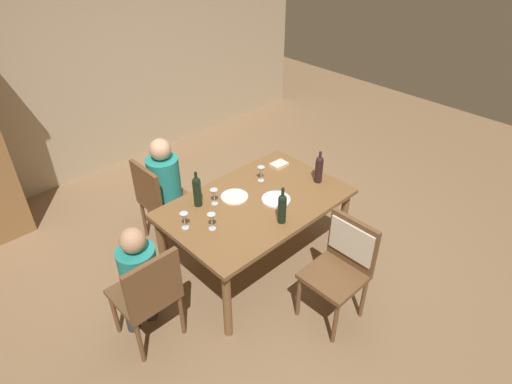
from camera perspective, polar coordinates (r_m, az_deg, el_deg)
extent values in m
plane|color=#846647|center=(4.30, 0.00, -9.17)|extent=(10.00, 10.00, 0.00)
cube|color=tan|center=(5.65, -20.27, 15.81)|extent=(6.40, 0.12, 2.70)
cube|color=brown|center=(3.84, 0.00, -1.47)|extent=(1.63, 1.04, 0.04)
cylinder|color=brown|center=(3.48, -3.83, -14.60)|extent=(0.07, 0.07, 0.69)
cylinder|color=brown|center=(4.30, 11.41, -3.91)|extent=(0.07, 0.07, 0.69)
cylinder|color=brown|center=(4.02, -12.30, -7.26)|extent=(0.07, 0.07, 0.69)
cylinder|color=brown|center=(4.75, 2.71, 0.91)|extent=(0.07, 0.07, 0.69)
cylinder|color=brown|center=(4.75, -10.70, -1.53)|extent=(0.04, 0.04, 0.44)
cylinder|color=brown|center=(4.49, -7.93, -3.60)|extent=(0.04, 0.04, 0.44)
cylinder|color=brown|center=(4.61, -14.56, -3.44)|extent=(0.04, 0.04, 0.44)
cylinder|color=brown|center=(4.34, -11.94, -5.70)|extent=(0.04, 0.04, 0.44)
cube|color=brown|center=(4.40, -11.63, -1.06)|extent=(0.44, 0.44, 0.04)
cube|color=brown|center=(4.19, -14.26, 0.52)|extent=(0.04, 0.44, 0.44)
cylinder|color=brown|center=(3.75, -18.16, -14.96)|extent=(0.04, 0.04, 0.44)
cylinder|color=brown|center=(3.85, -13.16, -12.30)|extent=(0.04, 0.04, 0.44)
cylinder|color=brown|center=(3.52, -15.08, -18.64)|extent=(0.04, 0.04, 0.44)
cylinder|color=brown|center=(3.62, -9.79, -15.63)|extent=(0.04, 0.04, 0.44)
cube|color=brown|center=(3.50, -14.61, -12.78)|extent=(0.44, 0.44, 0.04)
cube|color=brown|center=(3.20, -13.34, -11.86)|extent=(0.44, 0.04, 0.44)
cylinder|color=brown|center=(3.57, 10.41, -16.68)|extent=(0.04, 0.04, 0.44)
cylinder|color=brown|center=(3.71, 5.65, -13.55)|extent=(0.04, 0.04, 0.44)
cylinder|color=brown|center=(3.79, 14.00, -13.36)|extent=(0.04, 0.04, 0.44)
cylinder|color=brown|center=(3.92, 9.39, -10.58)|extent=(0.04, 0.04, 0.44)
cube|color=brown|center=(3.57, 10.25, -10.90)|extent=(0.44, 0.44, 0.04)
cube|color=brown|center=(3.53, 12.63, -6.48)|extent=(0.04, 0.44, 0.44)
cube|color=beige|center=(3.52, 12.68, -6.21)|extent=(0.07, 0.40, 0.31)
cylinder|color=#33333D|center=(4.66, -10.49, -2.17)|extent=(0.11, 0.11, 0.46)
cylinder|color=#33333D|center=(4.53, -9.15, -3.19)|extent=(0.11, 0.11, 0.46)
cylinder|color=teal|center=(4.27, -12.00, 1.52)|extent=(0.31, 0.31, 0.47)
sphere|color=tan|center=(4.10, -12.56, 5.51)|extent=(0.21, 0.21, 0.21)
cylinder|color=#33333D|center=(3.73, -16.32, -14.64)|extent=(0.10, 0.10, 0.46)
cylinder|color=#33333D|center=(3.77, -14.06, -13.43)|extent=(0.10, 0.10, 0.46)
cylinder|color=teal|center=(3.35, -15.15, -10.24)|extent=(0.28, 0.28, 0.43)
sphere|color=tan|center=(3.14, -16.00, -6.18)|extent=(0.19, 0.19, 0.19)
cylinder|color=black|center=(3.54, 3.45, -2.53)|extent=(0.07, 0.07, 0.22)
sphere|color=black|center=(3.47, 3.52, -0.93)|extent=(0.07, 0.07, 0.07)
cylinder|color=black|center=(3.44, 3.55, -0.16)|extent=(0.03, 0.03, 0.10)
cylinder|color=black|center=(3.76, -7.74, -0.25)|extent=(0.07, 0.07, 0.23)
sphere|color=black|center=(3.68, -7.90, 1.39)|extent=(0.07, 0.07, 0.07)
cylinder|color=black|center=(3.66, -7.96, 2.05)|extent=(0.03, 0.03, 0.08)
cylinder|color=black|center=(4.08, 8.28, 2.68)|extent=(0.07, 0.07, 0.22)
sphere|color=black|center=(4.02, 8.42, 4.15)|extent=(0.07, 0.07, 0.07)
cylinder|color=black|center=(4.00, 8.48, 4.76)|extent=(0.03, 0.03, 0.08)
cylinder|color=silver|center=(3.82, -5.48, -1.52)|extent=(0.06, 0.06, 0.00)
cylinder|color=silver|center=(3.80, -5.51, -1.07)|extent=(0.01, 0.01, 0.07)
cone|color=silver|center=(3.76, -5.57, -0.17)|extent=(0.07, 0.07, 0.07)
cylinder|color=silver|center=(3.58, -9.32, -4.67)|extent=(0.06, 0.06, 0.00)
cylinder|color=silver|center=(3.56, -9.37, -4.21)|extent=(0.01, 0.01, 0.07)
cone|color=silver|center=(3.51, -9.48, -3.28)|extent=(0.07, 0.07, 0.07)
cylinder|color=silver|center=(3.54, -5.79, -4.83)|extent=(0.06, 0.06, 0.00)
cylinder|color=silver|center=(3.52, -5.82, -4.36)|extent=(0.01, 0.01, 0.07)
cone|color=silver|center=(3.48, -5.89, -3.43)|extent=(0.07, 0.07, 0.07)
cylinder|color=silver|center=(4.11, 0.66, 1.56)|extent=(0.06, 0.06, 0.00)
cylinder|color=silver|center=(4.09, 0.67, 2.00)|extent=(0.01, 0.01, 0.07)
cone|color=silver|center=(4.05, 0.67, 2.86)|extent=(0.07, 0.07, 0.07)
cylinder|color=white|center=(3.88, -2.86, -0.63)|extent=(0.25, 0.25, 0.01)
cylinder|color=white|center=(3.85, 2.66, -0.97)|extent=(0.26, 0.26, 0.01)
cube|color=beige|center=(4.34, 3.06, 3.67)|extent=(0.16, 0.13, 0.03)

